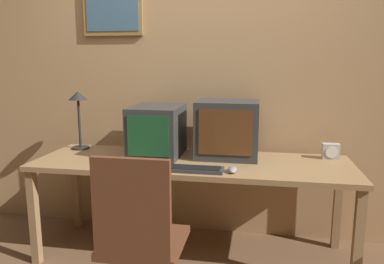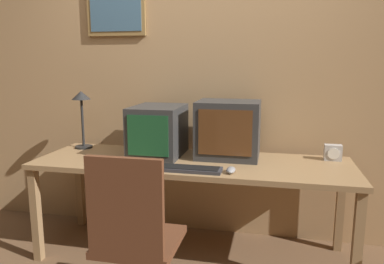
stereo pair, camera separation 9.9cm
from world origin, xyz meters
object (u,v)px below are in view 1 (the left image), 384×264
(office_chair, at_px, (141,253))
(mouse_near_keyboard, at_px, (232,170))
(monitor_right, at_px, (227,129))
(monitor_left, at_px, (157,131))
(desk_clock, at_px, (331,151))
(keyboard_main, at_px, (189,169))
(desk_lamp, at_px, (78,106))

(office_chair, bearing_deg, mouse_near_keyboard, 51.10)
(office_chair, bearing_deg, monitor_right, 68.46)
(monitor_left, bearing_deg, desk_clock, 5.78)
(monitor_right, xyz_separation_m, office_chair, (-0.37, -0.94, -0.51))
(mouse_near_keyboard, bearing_deg, desk_clock, 34.53)
(monitor_right, xyz_separation_m, mouse_near_keyboard, (0.07, -0.39, -0.19))
(monitor_left, height_order, desk_clock, monitor_left)
(monitor_right, relative_size, keyboard_main, 1.00)
(monitor_left, height_order, monitor_right, monitor_right)
(desk_clock, bearing_deg, office_chair, -137.84)
(monitor_left, relative_size, desk_lamp, 1.02)
(monitor_right, xyz_separation_m, keyboard_main, (-0.21, -0.41, -0.20))
(monitor_right, distance_m, keyboard_main, 0.50)
(mouse_near_keyboard, xyz_separation_m, desk_lamp, (-1.26, 0.44, 0.33))
(monitor_left, xyz_separation_m, desk_clock, (1.26, 0.13, -0.13))
(monitor_right, distance_m, office_chair, 1.13)
(office_chair, bearing_deg, monitor_left, 99.51)
(keyboard_main, bearing_deg, desk_lamp, 154.93)
(monitor_left, height_order, office_chair, monitor_left)
(monitor_right, bearing_deg, monitor_left, -173.77)
(mouse_near_keyboard, bearing_deg, monitor_right, 99.98)
(mouse_near_keyboard, bearing_deg, desk_lamp, 160.66)
(keyboard_main, distance_m, desk_lamp, 1.13)
(monitor_right, height_order, keyboard_main, monitor_right)
(desk_lamp, relative_size, office_chair, 0.48)
(desk_lamp, bearing_deg, monitor_left, -8.92)
(desk_clock, distance_m, desk_lamp, 1.95)
(monitor_right, height_order, desk_lamp, desk_lamp)
(desk_clock, height_order, desk_lamp, desk_lamp)
(desk_clock, bearing_deg, monitor_left, -174.22)
(mouse_near_keyboard, height_order, desk_clock, desk_clock)
(keyboard_main, xyz_separation_m, office_chair, (-0.16, -0.53, -0.32))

